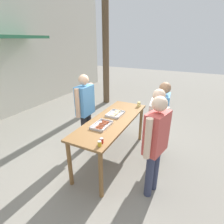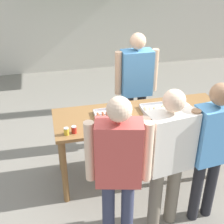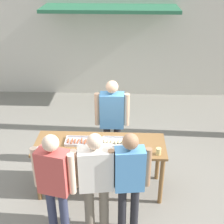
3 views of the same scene
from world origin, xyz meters
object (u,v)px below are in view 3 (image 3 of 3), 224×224
object	(u,v)px
food_tray_buns	(114,142)
condiment_jar_ketchup	(44,149)
food_tray_sausages	(78,141)
person_server_behind_table	(112,117)
beer_cup	(158,151)
person_customer_with_cup	(129,176)
person_customer_waiting_in_line	(96,177)
person_customer_holding_hotdog	(54,179)
condiment_jar_mustard	(39,150)

from	to	relation	value
food_tray_buns	condiment_jar_ketchup	xyz separation A→B (m)	(-1.04, -0.27, 0.02)
food_tray_sausages	food_tray_buns	size ratio (longest dim) A/B	1.08
person_server_behind_table	beer_cup	bearing A→B (deg)	-52.94
person_customer_with_cup	beer_cup	bearing A→B (deg)	-132.40
food_tray_buns	person_customer_waiting_in_line	distance (m)	0.90
person_customer_holding_hotdog	person_server_behind_table	bearing A→B (deg)	-98.33
person_server_behind_table	person_customer_waiting_in_line	xyz separation A→B (m)	(-0.15, -1.58, -0.06)
food_tray_buns	person_customer_holding_hotdog	bearing A→B (deg)	-126.12
person_server_behind_table	person_customer_waiting_in_line	world-z (taller)	person_server_behind_table
food_tray_sausages	person_server_behind_table	distance (m)	0.87
condiment_jar_ketchup	person_customer_waiting_in_line	world-z (taller)	person_customer_waiting_in_line
person_customer_waiting_in_line	condiment_jar_mustard	bearing A→B (deg)	-41.37
beer_cup	person_customer_waiting_in_line	world-z (taller)	person_customer_waiting_in_line
condiment_jar_ketchup	person_server_behind_table	xyz separation A→B (m)	(0.99, 0.97, 0.05)
food_tray_buns	beer_cup	distance (m)	0.74
condiment_jar_mustard	condiment_jar_ketchup	world-z (taller)	same
condiment_jar_mustard	person_customer_waiting_in_line	xyz separation A→B (m)	(0.92, -0.59, -0.00)
beer_cup	person_customer_holding_hotdog	xyz separation A→B (m)	(-1.41, -0.73, 0.03)
person_server_behind_table	person_customer_waiting_in_line	size ratio (longest dim) A/B	1.05
person_customer_holding_hotdog	person_customer_waiting_in_line	xyz separation A→B (m)	(0.53, 0.12, -0.04)
condiment_jar_mustard	person_customer_with_cup	xyz separation A→B (m)	(1.37, -0.60, 0.03)
beer_cup	person_customer_with_cup	distance (m)	0.75
condiment_jar_ketchup	person_customer_holding_hotdog	world-z (taller)	person_customer_holding_hotdog
food_tray_sausages	person_customer_with_cup	distance (m)	1.20
food_tray_buns	person_customer_waiting_in_line	world-z (taller)	person_customer_waiting_in_line
condiment_jar_mustard	person_customer_holding_hotdog	size ratio (longest dim) A/B	0.05
food_tray_buns	person_server_behind_table	world-z (taller)	person_server_behind_table
beer_cup	person_customer_waiting_in_line	distance (m)	1.07
condiment_jar_mustard	beer_cup	world-z (taller)	beer_cup
food_tray_sausages	food_tray_buns	world-z (taller)	food_tray_buns
food_tray_buns	person_customer_with_cup	size ratio (longest dim) A/B	0.23
food_tray_buns	condiment_jar_ketchup	bearing A→B (deg)	-165.31
condiment_jar_ketchup	beer_cup	bearing A→B (deg)	-0.11
condiment_jar_mustard	food_tray_sausages	bearing A→B (deg)	26.94
beer_cup	person_customer_holding_hotdog	size ratio (longest dim) A/B	0.07
food_tray_buns	person_customer_holding_hotdog	size ratio (longest dim) A/B	0.23
food_tray_sausages	person_customer_waiting_in_line	size ratio (longest dim) A/B	0.26
condiment_jar_ketchup	person_customer_waiting_in_line	distance (m)	1.04
food_tray_sausages	condiment_jar_mustard	world-z (taller)	condiment_jar_mustard
person_server_behind_table	food_tray_buns	bearing A→B (deg)	-85.46
food_tray_sausages	person_server_behind_table	xyz separation A→B (m)	(0.51, 0.70, 0.08)
condiment_jar_mustard	condiment_jar_ketchup	xyz separation A→B (m)	(0.08, 0.01, 0.00)
food_tray_buns	condiment_jar_ketchup	distance (m)	1.08
condiment_jar_mustard	person_server_behind_table	size ratio (longest dim) A/B	0.05
food_tray_sausages	beer_cup	size ratio (longest dim) A/B	3.84
condiment_jar_mustard	beer_cup	xyz separation A→B (m)	(1.81, 0.01, 0.01)
condiment_jar_mustard	condiment_jar_ketchup	distance (m)	0.08
food_tray_sausages	person_customer_with_cup	size ratio (longest dim) A/B	0.25
food_tray_sausages	person_server_behind_table	size ratio (longest dim) A/B	0.25
person_customer_waiting_in_line	beer_cup	bearing A→B (deg)	-154.34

